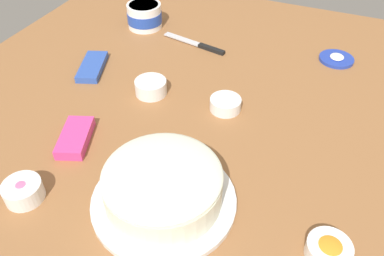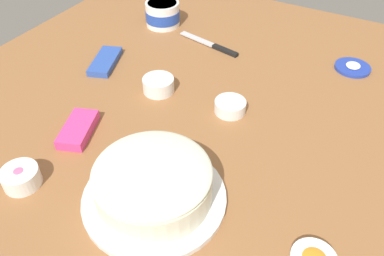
{
  "view_description": "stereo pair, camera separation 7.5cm",
  "coord_description": "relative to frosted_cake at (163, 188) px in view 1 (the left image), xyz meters",
  "views": [
    {
      "loc": [
        -0.76,
        -0.29,
        0.66
      ],
      "look_at": [
        -0.11,
        -0.01,
        0.04
      ],
      "focal_mm": 36.54,
      "sensor_mm": 36.0,
      "label": 1
    },
    {
      "loc": [
        -0.73,
        -0.35,
        0.66
      ],
      "look_at": [
        -0.11,
        -0.01,
        0.04
      ],
      "focal_mm": 36.54,
      "sensor_mm": 36.0,
      "label": 2
    }
  ],
  "objects": [
    {
      "name": "sprinkle_bowl_orange",
      "position": [
        0.01,
        -0.33,
        -0.03
      ],
      "size": [
        0.08,
        0.08,
        0.03
      ],
      "color": "white",
      "rests_on": "ground_plane"
    },
    {
      "name": "sprinkle_bowl_pink",
      "position": [
        -0.1,
        0.28,
        -0.02
      ],
      "size": [
        0.08,
        0.08,
        0.04
      ],
      "color": "white",
      "rests_on": "ground_plane"
    },
    {
      "name": "frosting_tub_lid",
      "position": [
        0.72,
        -0.26,
        -0.04
      ],
      "size": [
        0.11,
        0.11,
        0.02
      ],
      "color": "#233DAD",
      "rests_on": "ground_plane"
    },
    {
      "name": "frosted_cake",
      "position": [
        0.0,
        0.0,
        0.0
      ],
      "size": [
        0.3,
        0.3,
        0.1
      ],
      "color": "white",
      "rests_on": "ground_plane"
    },
    {
      "name": "spreading_knife",
      "position": [
        0.63,
        0.18,
        -0.04
      ],
      "size": [
        0.07,
        0.24,
        0.01
      ],
      "color": "silver",
      "rests_on": "ground_plane"
    },
    {
      "name": "sprinkle_bowl_rainbow",
      "position": [
        0.35,
        -0.01,
        -0.03
      ],
      "size": [
        0.08,
        0.08,
        0.03
      ],
      "color": "white",
      "rests_on": "ground_plane"
    },
    {
      "name": "candy_box_lower",
      "position": [
        0.08,
        0.28,
        -0.04
      ],
      "size": [
        0.15,
        0.11,
        0.03
      ],
      "primitive_type": "cube",
      "rotation": [
        0.0,
        0.0,
        0.36
      ],
      "color": "#E53D8E",
      "rests_on": "ground_plane"
    },
    {
      "name": "frosting_tub",
      "position": [
        0.69,
        0.41,
        -0.0
      ],
      "size": [
        0.12,
        0.12,
        0.08
      ],
      "color": "white",
      "rests_on": "ground_plane"
    },
    {
      "name": "ground_plane",
      "position": [
        0.31,
        0.03,
        -0.05
      ],
      "size": [
        1.54,
        1.54,
        0.0
      ],
      "primitive_type": "plane",
      "color": "#936038"
    },
    {
      "name": "sprinkle_bowl_yellow",
      "position": [
        0.33,
        0.2,
        -0.03
      ],
      "size": [
        0.09,
        0.09,
        0.04
      ],
      "color": "white",
      "rests_on": "ground_plane"
    },
    {
      "name": "candy_box_upper",
      "position": [
        0.37,
        0.43,
        -0.04
      ],
      "size": [
        0.17,
        0.11,
        0.02
      ],
      "primitive_type": "cube",
      "rotation": [
        0.0,
        0.0,
        0.35
      ],
      "color": "#2D51B2",
      "rests_on": "ground_plane"
    }
  ]
}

